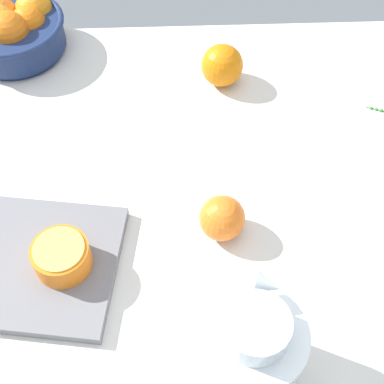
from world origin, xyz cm
name	(u,v)px	position (x,y,z in cm)	size (l,w,h in cm)	color
ground_plane	(215,214)	(0.00, 0.00, -1.50)	(147.20, 99.39, 3.00)	silver
fruit_bowl	(12,29)	(-39.68, 43.12, 5.14)	(22.10, 22.10, 11.12)	navy
juice_pitcher	(249,354)	(2.45, -27.19, 6.61)	(13.57, 17.32, 18.06)	white
cutting_board	(6,261)	(-33.45, -9.12, 0.97)	(34.82, 22.68, 1.93)	slate
orange_half_0	(62,256)	(-24.01, -10.56, 4.31)	(8.72, 8.72, 4.82)	orange
loose_orange_0	(222,65)	(3.25, 31.45, 4.18)	(8.35, 8.35, 8.35)	orange
loose_orange_1	(222,218)	(0.69, -4.27, 3.73)	(7.45, 7.45, 7.45)	orange
herb_sprig_0	(382,110)	(33.93, 21.80, 0.28)	(5.46, 2.45, 0.88)	#377934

